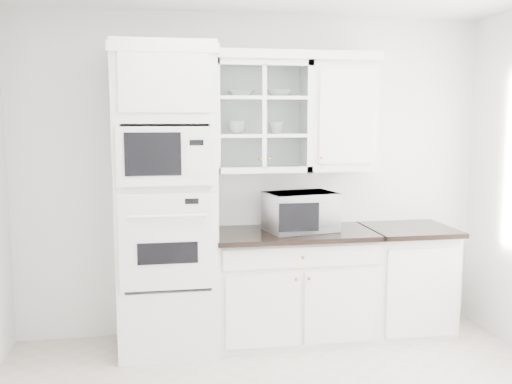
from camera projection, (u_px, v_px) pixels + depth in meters
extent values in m
cube|color=white|center=(254.00, 176.00, 4.87)|extent=(4.00, 0.02, 2.70)
cube|color=white|center=(166.00, 200.00, 4.46)|extent=(0.76, 0.65, 2.40)
cube|color=white|center=(168.00, 242.00, 4.16)|extent=(0.70, 0.03, 0.72)
cube|color=black|center=(168.00, 253.00, 4.16)|extent=(0.44, 0.01, 0.16)
cube|color=white|center=(166.00, 157.00, 4.08)|extent=(0.70, 0.03, 0.43)
cube|color=black|center=(153.00, 154.00, 4.05)|extent=(0.40, 0.01, 0.31)
cube|color=white|center=(293.00, 287.00, 4.75)|extent=(1.30, 0.60, 0.88)
cube|color=black|center=(294.00, 234.00, 4.66)|extent=(1.32, 0.67, 0.04)
cube|color=white|center=(406.00, 281.00, 4.92)|extent=(0.70, 0.60, 0.88)
cube|color=black|center=(409.00, 230.00, 4.83)|extent=(0.72, 0.67, 0.04)
cube|color=white|center=(261.00, 117.00, 4.66)|extent=(0.80, 0.33, 0.90)
cube|color=white|center=(261.00, 135.00, 4.68)|extent=(0.74, 0.29, 0.02)
cube|color=white|center=(261.00, 98.00, 4.64)|extent=(0.74, 0.29, 0.02)
cube|color=white|center=(340.00, 117.00, 4.77)|extent=(0.55, 0.33, 0.90)
cube|color=white|center=(248.00, 56.00, 4.55)|extent=(2.14, 0.38, 0.07)
imported|color=white|center=(300.00, 211.00, 4.67)|extent=(0.63, 0.55, 0.32)
imported|color=white|center=(241.00, 93.00, 4.60)|extent=(0.25, 0.25, 0.05)
imported|color=white|center=(279.00, 93.00, 4.67)|extent=(0.24, 0.24, 0.06)
imported|color=white|center=(237.00, 127.00, 4.64)|extent=(0.15, 0.15, 0.11)
imported|color=white|center=(276.00, 128.00, 4.71)|extent=(0.14, 0.14, 0.10)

